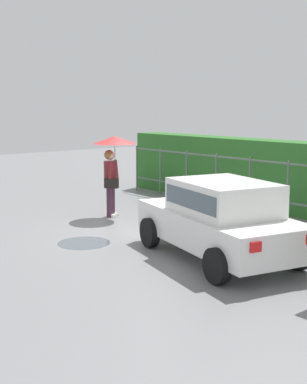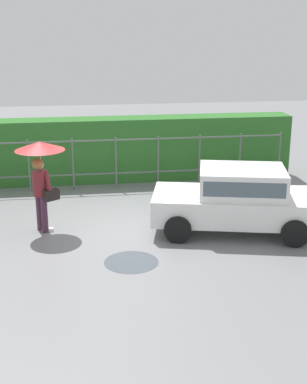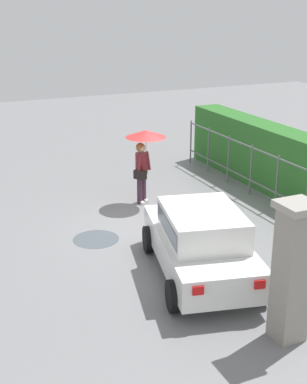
% 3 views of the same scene
% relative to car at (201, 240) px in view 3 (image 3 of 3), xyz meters
% --- Properties ---
extents(ground_plane, '(40.00, 40.00, 0.00)m').
position_rel_car_xyz_m(ground_plane, '(-2.54, 0.60, -0.80)').
color(ground_plane, slate).
extents(car, '(3.98, 2.54, 1.48)m').
position_rel_car_xyz_m(car, '(0.00, 0.00, 0.00)').
color(car, white).
rests_on(car, ground).
extents(pedestrian, '(1.11, 1.11, 2.07)m').
position_rel_car_xyz_m(pedestrian, '(-4.39, 0.66, 0.78)').
color(pedestrian, '#47283D').
rests_on(pedestrian, ground).
extents(gate_pillar, '(0.60, 0.60, 2.42)m').
position_rel_car_xyz_m(gate_pillar, '(2.49, 0.27, 0.44)').
color(gate_pillar, gray).
rests_on(gate_pillar, ground).
extents(fence_section, '(9.85, 0.05, 1.50)m').
position_rel_car_xyz_m(fence_section, '(-2.47, 3.73, 0.02)').
color(fence_section, '#59605B').
rests_on(fence_section, ground).
extents(hedge_row, '(10.80, 0.90, 1.90)m').
position_rel_car_xyz_m(hedge_row, '(-2.47, 4.60, 0.15)').
color(hedge_row, '#2D6B28').
rests_on(hedge_row, ground).
extents(puddle_near, '(1.10, 1.10, 0.00)m').
position_rel_car_xyz_m(puddle_near, '(-2.58, -1.38, -0.80)').
color(puddle_near, '#4C545B').
rests_on(puddle_near, ground).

